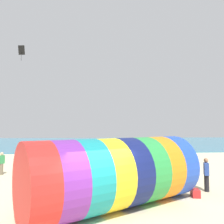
{
  "coord_description": "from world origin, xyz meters",
  "views": [
    {
      "loc": [
        -0.3,
        -7.03,
        3.29
      ],
      "look_at": [
        0.48,
        4.12,
        4.08
      ],
      "focal_mm": 35.0,
      "sensor_mm": 36.0,
      "label": 1
    }
  ],
  "objects_px": {
    "kite_handler": "(206,174)",
    "bystander_near_water": "(2,163)",
    "cooler_box": "(195,193)",
    "giant_inflatable_tube": "(116,173)",
    "kite_black_diamond": "(21,50)",
    "bystander_far_left": "(184,153)"
  },
  "relations": [
    {
      "from": "kite_handler",
      "to": "cooler_box",
      "type": "bearing_deg",
      "value": -140.55
    },
    {
      "from": "giant_inflatable_tube",
      "to": "cooler_box",
      "type": "bearing_deg",
      "value": 16.23
    },
    {
      "from": "bystander_near_water",
      "to": "kite_black_diamond",
      "type": "bearing_deg",
      "value": 101.7
    },
    {
      "from": "kite_black_diamond",
      "to": "giant_inflatable_tube",
      "type": "bearing_deg",
      "value": -58.58
    },
    {
      "from": "kite_black_diamond",
      "to": "bystander_far_left",
      "type": "relative_size",
      "value": 1.03
    },
    {
      "from": "kite_handler",
      "to": "kite_black_diamond",
      "type": "xyz_separation_m",
      "value": [
        -13.98,
        12.97,
        10.89
      ]
    },
    {
      "from": "kite_handler",
      "to": "bystander_far_left",
      "type": "relative_size",
      "value": 1.03
    },
    {
      "from": "giant_inflatable_tube",
      "to": "kite_handler",
      "type": "xyz_separation_m",
      "value": [
        4.87,
        1.94,
        -0.55
      ]
    },
    {
      "from": "giant_inflatable_tube",
      "to": "kite_black_diamond",
      "type": "distance_m",
      "value": 20.3
    },
    {
      "from": "bystander_near_water",
      "to": "bystander_far_left",
      "type": "height_order",
      "value": "bystander_far_left"
    },
    {
      "from": "cooler_box",
      "to": "bystander_near_water",
      "type": "bearing_deg",
      "value": 153.51
    },
    {
      "from": "giant_inflatable_tube",
      "to": "bystander_far_left",
      "type": "height_order",
      "value": "giant_inflatable_tube"
    },
    {
      "from": "giant_inflatable_tube",
      "to": "cooler_box",
      "type": "relative_size",
      "value": 15.09
    },
    {
      "from": "kite_handler",
      "to": "bystander_near_water",
      "type": "xyz_separation_m",
      "value": [
        -12.3,
        4.82,
        -0.08
      ]
    },
    {
      "from": "giant_inflatable_tube",
      "to": "bystander_near_water",
      "type": "height_order",
      "value": "giant_inflatable_tube"
    },
    {
      "from": "giant_inflatable_tube",
      "to": "bystander_near_water",
      "type": "relative_size",
      "value": 5.0
    },
    {
      "from": "bystander_near_water",
      "to": "kite_handler",
      "type": "bearing_deg",
      "value": -21.42
    },
    {
      "from": "cooler_box",
      "to": "kite_handler",
      "type": "bearing_deg",
      "value": 39.45
    },
    {
      "from": "kite_black_diamond",
      "to": "bystander_far_left",
      "type": "height_order",
      "value": "kite_black_diamond"
    },
    {
      "from": "giant_inflatable_tube",
      "to": "kite_handler",
      "type": "distance_m",
      "value": 5.28
    },
    {
      "from": "bystander_near_water",
      "to": "giant_inflatable_tube",
      "type": "bearing_deg",
      "value": -42.36
    },
    {
      "from": "kite_handler",
      "to": "bystander_far_left",
      "type": "xyz_separation_m",
      "value": [
        2.76,
        9.55,
        -0.03
      ]
    }
  ]
}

